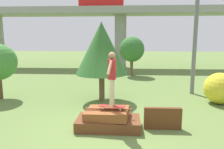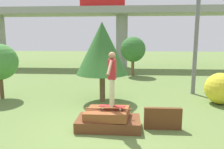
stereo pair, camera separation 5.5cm
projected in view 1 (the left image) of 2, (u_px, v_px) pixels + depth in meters
name	position (u px, v px, depth m)	size (l,w,h in m)	color
ground_plane	(108.00, 128.00, 6.88)	(80.00, 80.00, 0.00)	olive
scrap_pile	(108.00, 120.00, 6.85)	(1.98, 1.14, 0.65)	brown
scrap_plank_loose	(163.00, 118.00, 6.75)	(1.15, 0.15, 0.69)	#5B3319
skateboard	(112.00, 106.00, 6.71)	(0.81, 0.32, 0.09)	maroon
skater	(112.00, 75.00, 6.55)	(0.25, 1.20, 1.66)	#C6B78E
highway_overpass	(121.00, 17.00, 20.42)	(44.00, 3.22, 5.56)	gray
car_on_overpass_left	(101.00, 1.00, 19.95)	(3.98, 1.71, 1.41)	red
utility_pole	(197.00, 2.00, 10.40)	(1.30, 0.20, 8.70)	slate
tree_behind_right	(132.00, 49.00, 16.09)	(1.85, 1.85, 2.90)	brown
tree_mid_back	(101.00, 48.00, 9.38)	(2.25, 2.25, 3.49)	brown
bush_yellow_flowering	(220.00, 88.00, 9.35)	(1.35, 1.35, 1.35)	gold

